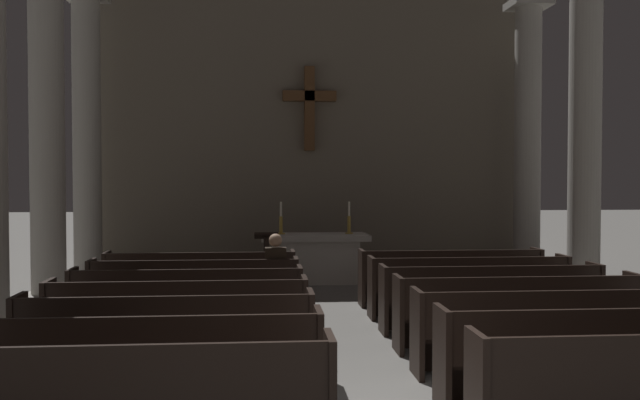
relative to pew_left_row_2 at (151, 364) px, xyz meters
The scene contains 22 objects.
pew_left_row_2 is the anchor object (origin of this frame).
pew_left_row_3 1.05m from the pew_left_row_2, 90.00° to the left, with size 3.10×0.50×0.95m.
pew_left_row_4 2.10m from the pew_left_row_2, 90.00° to the left, with size 3.10×0.50×0.95m.
pew_left_row_5 3.16m from the pew_left_row_2, 90.00° to the left, with size 3.10×0.50×0.95m.
pew_left_row_6 4.21m from the pew_left_row_2, 90.00° to the left, with size 3.10×0.50×0.95m.
pew_left_row_7 5.26m from the pew_left_row_2, 90.00° to the left, with size 3.10×0.50×0.95m.
pew_right_row_2 4.20m from the pew_left_row_2, ahead, with size 3.10×0.50×0.95m.
pew_right_row_3 4.33m from the pew_left_row_2, 14.06° to the left, with size 3.10×0.50×0.95m.
pew_right_row_4 4.70m from the pew_left_row_2, 26.61° to the left, with size 3.10×0.50×0.95m.
pew_right_row_5 5.26m from the pew_left_row_2, 36.92° to the left, with size 3.10×0.50×0.95m.
pew_right_row_6 5.95m from the pew_left_row_2, 45.05° to the left, with size 3.10×0.50×0.95m.
pew_right_row_7 6.73m from the pew_left_row_2, 51.39° to the left, with size 3.10×0.50×0.95m.
column_left_third 6.80m from the pew_left_row_2, 114.09° to the left, with size 0.86×0.86×6.00m.
column_right_third 9.26m from the pew_left_row_2, 40.47° to the left, with size 0.86×0.86×6.00m.
column_left_fourth 9.23m from the pew_left_row_2, 106.92° to the left, with size 0.86×0.86×6.00m.
column_right_fourth 11.16m from the pew_left_row_2, 51.43° to the left, with size 0.86×0.86×6.00m.
altar 8.21m from the pew_left_row_2, 75.17° to the left, with size 2.20×0.90×1.01m.
candlestick_left 8.09m from the pew_left_row_2, 79.99° to the left, with size 0.16×0.16×0.66m.
candlestick_right 8.45m from the pew_left_row_2, 70.56° to the left, with size 0.16×0.16×0.66m.
apse_with_cross 10.51m from the pew_left_row_2, 77.99° to the left, with size 10.30×0.48×6.79m.
lectern 6.82m from the pew_left_row_2, 80.80° to the left, with size 0.44×0.36×1.15m.
lone_worshipper 4.42m from the pew_left_row_2, 74.09° to the left, with size 0.32×0.43×1.32m.
Camera 1 is at (-1.11, -5.38, 2.16)m, focal length 39.46 mm.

